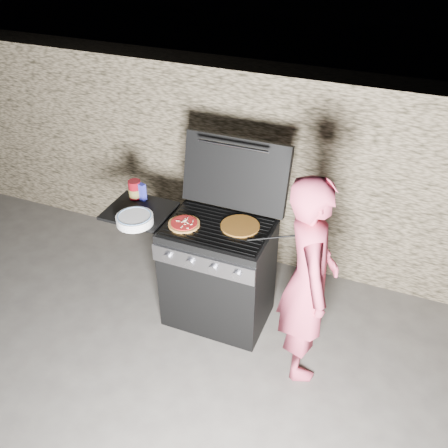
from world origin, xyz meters
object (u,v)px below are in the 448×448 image
at_px(gas_grill, 190,266).
at_px(sauce_jar, 135,190).
at_px(person, 308,280).
at_px(pizza_topped, 184,223).

distance_m(gas_grill, sauce_jar, 0.76).
distance_m(gas_grill, person, 1.08).
relative_size(sauce_jar, person, 0.10).
xyz_separation_m(pizza_topped, person, (0.99, -0.14, -0.12)).
height_order(pizza_topped, sauce_jar, sauce_jar).
bearing_deg(pizza_topped, gas_grill, 95.80).
relative_size(gas_grill, pizza_topped, 5.66).
xyz_separation_m(sauce_jar, person, (1.54, -0.35, -0.18)).
height_order(sauce_jar, person, person).
xyz_separation_m(gas_grill, pizza_topped, (0.01, -0.07, 0.47)).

